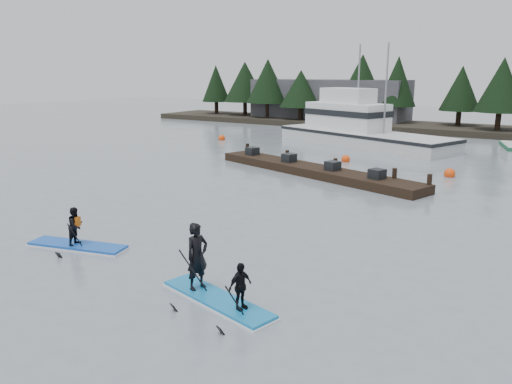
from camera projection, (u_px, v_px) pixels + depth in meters
The scene contains 11 objects.
ground at pixel (152, 265), 15.45m from camera, with size 160.00×160.00×0.00m, color slate.
far_shore at pixel (449, 129), 49.86m from camera, with size 70.00×8.00×0.60m, color #2D281E.
treeline at pixel (448, 132), 49.93m from camera, with size 60.00×4.00×8.00m, color black, non-canonical shape.
waterfront_building at pixel (329, 101), 58.29m from camera, with size 18.00×6.00×5.00m, color #4C4C51.
fishing_boat_large at pixel (359, 137), 40.96m from camera, with size 15.85×9.16×8.91m.
floating_dock at pixel (313, 170), 29.03m from camera, with size 14.50×1.93×0.48m, color black.
buoy_d at pixel (449, 177), 28.50m from camera, with size 0.62×0.62×0.62m, color #F3430C.
buoy_a at pixel (222, 140), 43.94m from camera, with size 0.59×0.59×0.59m, color #F3430C.
buoy_b at pixel (346, 162), 33.32m from camera, with size 0.57×0.57×0.57m, color #F3430C.
paddleboard_solo at pixel (77, 235), 16.86m from camera, with size 3.55×1.69×1.85m.
paddleboard_duo at pixel (212, 277), 12.90m from camera, with size 3.70×1.73×2.43m.
Camera 1 is at (10.48, -10.52, 5.79)m, focal length 35.00 mm.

